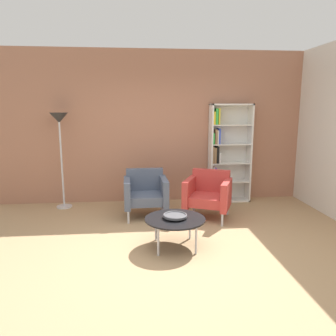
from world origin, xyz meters
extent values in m
plane|color=tan|center=(0.00, 0.00, 0.00)|extent=(8.32, 8.32, 0.00)
cube|color=#A87056|center=(0.00, 2.46, 1.45)|extent=(6.40, 0.12, 2.90)
cube|color=silver|center=(0.98, 2.23, 0.95)|extent=(0.03, 0.30, 1.90)
cube|color=silver|center=(1.75, 2.23, 0.95)|extent=(0.03, 0.30, 1.90)
cube|color=silver|center=(1.36, 2.23, 1.89)|extent=(0.80, 0.30, 0.03)
cube|color=silver|center=(1.36, 2.23, 0.01)|extent=(0.80, 0.30, 0.03)
cube|color=silver|center=(1.36, 2.37, 0.95)|extent=(0.80, 0.02, 1.90)
cube|color=silver|center=(1.36, 2.23, 0.40)|extent=(0.76, 0.28, 0.02)
cube|color=silver|center=(1.36, 2.23, 0.77)|extent=(0.76, 0.28, 0.02)
cube|color=silver|center=(1.36, 2.23, 1.13)|extent=(0.76, 0.28, 0.02)
cube|color=silver|center=(1.36, 2.23, 1.50)|extent=(0.76, 0.28, 0.02)
cube|color=green|center=(1.01, 2.22, 0.15)|extent=(0.04, 0.25, 0.21)
cube|color=black|center=(1.05, 2.21, 0.21)|extent=(0.02, 0.24, 0.33)
cube|color=black|center=(1.09, 2.20, 0.16)|extent=(0.03, 0.23, 0.23)
cube|color=white|center=(1.12, 2.22, 0.15)|extent=(0.02, 0.25, 0.21)
cube|color=olive|center=(1.00, 2.20, 0.53)|extent=(0.02, 0.21, 0.24)
cube|color=white|center=(1.03, 2.18, 0.56)|extent=(0.02, 0.18, 0.29)
cube|color=purple|center=(1.07, 2.21, 0.54)|extent=(0.03, 0.24, 0.27)
cube|color=white|center=(1.10, 2.19, 0.52)|extent=(0.02, 0.20, 0.21)
cube|color=olive|center=(1.01, 2.19, 0.94)|extent=(0.03, 0.19, 0.31)
cube|color=olive|center=(1.05, 2.19, 0.93)|extent=(0.04, 0.20, 0.30)
cube|color=black|center=(1.10, 2.21, 0.94)|extent=(0.04, 0.24, 0.32)
cube|color=white|center=(1.14, 2.22, 0.88)|extent=(0.03, 0.25, 0.21)
cube|color=green|center=(1.01, 2.20, 1.25)|extent=(0.03, 0.23, 0.21)
cube|color=olive|center=(1.06, 2.19, 1.28)|extent=(0.04, 0.21, 0.28)
cube|color=white|center=(1.09, 2.20, 1.28)|extent=(0.02, 0.22, 0.26)
cube|color=blue|center=(1.12, 2.22, 1.29)|extent=(0.03, 0.25, 0.29)
cube|color=yellow|center=(1.01, 2.18, 1.63)|extent=(0.04, 0.17, 0.24)
cube|color=green|center=(1.06, 2.19, 1.66)|extent=(0.04, 0.20, 0.30)
cube|color=yellow|center=(1.10, 2.19, 1.66)|extent=(0.03, 0.21, 0.30)
cylinder|color=black|center=(0.05, 0.19, 0.39)|extent=(0.80, 0.80, 0.02)
cylinder|color=silver|center=(-0.19, -0.05, 0.19)|extent=(0.03, 0.03, 0.38)
cylinder|color=silver|center=(0.29, -0.05, 0.19)|extent=(0.03, 0.03, 0.38)
cylinder|color=silver|center=(-0.19, 0.43, 0.19)|extent=(0.03, 0.03, 0.38)
cylinder|color=silver|center=(0.29, 0.43, 0.19)|extent=(0.03, 0.03, 0.38)
cylinder|color=#4C4C51|center=(0.05, 0.19, 0.41)|extent=(0.13, 0.13, 0.02)
cylinder|color=#4C4C51|center=(0.05, 0.19, 0.43)|extent=(0.32, 0.32, 0.02)
torus|color=#4C4C51|center=(0.05, 0.19, 0.44)|extent=(0.32, 0.32, 0.02)
cube|color=#B73833|center=(0.73, 1.27, 0.32)|extent=(0.82, 0.79, 0.16)
cube|color=#B73833|center=(0.83, 1.51, 0.59)|extent=(0.63, 0.37, 0.38)
cube|color=#B73833|center=(0.43, 1.37, 0.43)|extent=(0.34, 0.61, 0.46)
cube|color=#B73833|center=(1.00, 1.12, 0.43)|extent=(0.34, 0.61, 0.46)
cylinder|color=silver|center=(0.33, 1.11, 0.12)|extent=(0.04, 0.04, 0.24)
cylinder|color=silver|center=(0.87, 0.86, 0.12)|extent=(0.04, 0.04, 0.24)
cylinder|color=silver|center=(0.56, 1.64, 0.12)|extent=(0.04, 0.04, 0.24)
cylinder|color=silver|center=(1.11, 1.39, 0.12)|extent=(0.04, 0.04, 0.24)
cube|color=#4C566B|center=(-0.30, 1.45, 0.32)|extent=(0.66, 0.60, 0.16)
cube|color=#4C566B|center=(-0.31, 1.72, 0.59)|extent=(0.64, 0.14, 0.38)
cube|color=#4C566B|center=(-0.61, 1.42, 0.43)|extent=(0.12, 0.62, 0.46)
cube|color=#4C566B|center=(0.01, 1.44, 0.43)|extent=(0.12, 0.62, 0.46)
cylinder|color=silver|center=(-0.59, 1.13, 0.12)|extent=(0.04, 0.04, 0.24)
cylinder|color=silver|center=(0.01, 1.15, 0.12)|extent=(0.04, 0.04, 0.24)
cylinder|color=silver|center=(-0.61, 1.71, 0.12)|extent=(0.04, 0.04, 0.24)
cylinder|color=silver|center=(-0.01, 1.73, 0.12)|extent=(0.04, 0.04, 0.24)
cylinder|color=silver|center=(-1.80, 2.11, 0.01)|extent=(0.28, 0.28, 0.02)
cylinder|color=silver|center=(-1.80, 2.11, 0.85)|extent=(0.03, 0.03, 1.65)
cone|color=#2D2D2D|center=(-1.80, 2.11, 1.65)|extent=(0.32, 0.32, 0.18)
camera|label=1|loc=(-0.43, -3.83, 1.84)|focal=34.49mm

